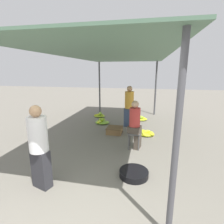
# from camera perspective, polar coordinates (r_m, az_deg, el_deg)

# --- Properties ---
(canopy_post_front_right) EXTENTS (0.08, 0.08, 2.60)m
(canopy_post_front_right) POSITION_cam_1_polar(r_m,az_deg,el_deg) (2.21, 20.14, -10.53)
(canopy_post_front_right) COLOR #4C4C51
(canopy_post_front_right) RESTS_ON ground
(canopy_post_back_left) EXTENTS (0.08, 0.08, 2.60)m
(canopy_post_back_left) POSITION_cam_1_polar(r_m,az_deg,el_deg) (9.19, -4.08, 7.97)
(canopy_post_back_left) COLOR #4C4C51
(canopy_post_back_left) RESTS_ON ground
(canopy_post_back_right) EXTENTS (0.08, 0.08, 2.60)m
(canopy_post_back_right) POSITION_cam_1_polar(r_m,az_deg,el_deg) (8.86, 14.06, 7.40)
(canopy_post_back_right) COLOR #4C4C51
(canopy_post_back_right) RESTS_ON ground
(canopy_tarp) EXTENTS (3.24, 7.20, 0.04)m
(canopy_tarp) POSITION_cam_1_polar(r_m,az_deg,el_deg) (5.53, 0.55, 18.11)
(canopy_tarp) COLOR #567A60
(canopy_tarp) RESTS_ON canopy_post_front_left
(vendor_foreground) EXTENTS (0.42, 0.42, 1.59)m
(vendor_foreground) POSITION_cam_1_polar(r_m,az_deg,el_deg) (3.49, -22.72, -10.32)
(vendor_foreground) COLOR #2D2D33
(vendor_foreground) RESTS_ON ground
(stool) EXTENTS (0.34, 0.34, 0.48)m
(stool) POSITION_cam_1_polar(r_m,az_deg,el_deg) (5.00, 7.27, -7.64)
(stool) COLOR #4C4C4C
(stool) RESTS_ON ground
(vendor_seated) EXTENTS (0.41, 0.41, 1.38)m
(vendor_seated) POSITION_cam_1_polar(r_m,az_deg,el_deg) (4.89, 7.64, -3.83)
(vendor_seated) COLOR #4C4238
(vendor_seated) RESTS_ON ground
(basin_black) EXTENTS (0.61, 0.61, 0.13)m
(basin_black) POSITION_cam_1_polar(r_m,az_deg,el_deg) (3.91, 7.13, -19.27)
(basin_black) COLOR black
(basin_black) RESTS_ON ground
(banana_pile_left_0) EXTENTS (0.61, 0.52, 0.24)m
(banana_pile_left_0) POSITION_cam_1_polar(r_m,az_deg,el_deg) (7.33, -3.48, -3.20)
(banana_pile_left_0) COLOR #9CC330
(banana_pile_left_0) RESTS_ON ground
(banana_pile_left_1) EXTENTS (0.53, 0.56, 0.25)m
(banana_pile_left_1) POSITION_cam_1_polar(r_m,az_deg,el_deg) (8.39, -4.10, -1.06)
(banana_pile_left_1) COLOR yellow
(banana_pile_left_1) RESTS_ON ground
(banana_pile_right_0) EXTENTS (0.59, 0.54, 0.21)m
(banana_pile_right_0) POSITION_cam_1_polar(r_m,az_deg,el_deg) (7.93, 9.39, -2.10)
(banana_pile_right_0) COLOR #C9D528
(banana_pile_right_0) RESTS_ON ground
(banana_pile_right_1) EXTENTS (0.54, 0.48, 0.18)m
(banana_pile_right_1) POSITION_cam_1_polar(r_m,az_deg,el_deg) (6.11, 11.19, -6.90)
(banana_pile_right_1) COLOR yellow
(banana_pile_right_1) RESTS_ON ground
(crate_near) EXTENTS (0.54, 0.54, 0.22)m
(crate_near) POSITION_cam_1_polar(r_m,az_deg,el_deg) (6.20, 0.83, -5.97)
(crate_near) COLOR brown
(crate_near) RESTS_ON ground
(shopper_walking_mid) EXTENTS (0.43, 0.43, 1.60)m
(shopper_walking_mid) POSITION_cam_1_polar(r_m,az_deg,el_deg) (6.77, 5.63, 1.98)
(shopper_walking_mid) COLOR #384766
(shopper_walking_mid) RESTS_ON ground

